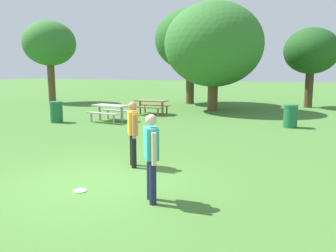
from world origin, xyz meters
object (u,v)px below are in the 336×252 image
Objects in this scene: tree_tall_left at (49,44)px; tree_slender_mid at (311,52)px; person_catcher at (151,152)px; frisbee at (80,191)px; trash_can_beside_table at (56,112)px; tree_broad_center at (191,40)px; picnic_table_far at (151,104)px; person_thrower at (133,130)px; trash_can_further_along at (290,116)px; tree_far_right at (214,45)px; picnic_table_near at (110,109)px.

tree_tall_left is 1.17× the size of tree_slender_mid.
person_catcher reaches higher than frisbee.
trash_can_beside_table is 11.52m from tree_broad_center.
tree_broad_center reaches higher than picnic_table_far.
tree_broad_center is at bearing 104.50° from person_thrower.
person_catcher is 9.84m from trash_can_further_along.
person_thrower is 2.22m from frisbee.
picnic_table_far is 5.01m from tree_far_right.
tree_broad_center is at bearing 132.83° from trash_can_further_along.
tree_broad_center is (-5.46, 17.45, 3.40)m from person_catcher.
trash_can_beside_table is at bearing -104.51° from tree_broad_center.
tree_slender_mid is at bearing 12.43° from tree_tall_left.
tree_far_right is (-4.59, 4.33, 3.27)m from trash_can_further_along.
person_catcher is 0.96× the size of picnic_table_far.
tree_broad_center is (-7.21, 7.78, 3.86)m from trash_can_further_along.
picnic_table_near is 0.30× the size of tree_far_right.
person_catcher is at bearing -100.25° from trash_can_further_along.
frisbee is 9.66m from trash_can_beside_table.
trash_can_beside_table is 10.30m from trash_can_further_along.
tree_broad_center is 1.05× the size of tree_far_right.
trash_can_further_along is (7.80, 1.53, -0.08)m from picnic_table_near.
tree_slender_mid is at bearing 4.65° from tree_broad_center.
trash_can_further_along is (3.31, 9.75, 0.47)m from frisbee.
tree_broad_center reaches higher than tree_far_right.
picnic_table_far is at bearing 115.93° from person_catcher.
trash_can_further_along reaches higher than picnic_table_near.
frisbee is 14.62m from tree_far_right.
tree_tall_left is 17.55m from tree_slender_mid.
tree_tall_left is (-14.90, 14.30, 3.20)m from person_catcher.
trash_can_further_along is (7.15, -1.44, -0.08)m from picnic_table_far.
tree_far_right is (-1.28, 14.07, 3.74)m from frisbee.
trash_can_further_along is at bearing -93.25° from tree_slender_mid.
person_thrower is at bearing -53.41° from picnic_table_near.
person_thrower and person_catcher have the same top height.
tree_slender_mid is (5.07, 4.08, -0.29)m from tree_far_right.
picnic_table_far is 7.30m from trash_can_further_along.
picnic_table_far is 1.78× the size of trash_can_beside_table.
frisbee is 0.04× the size of tree_tall_left.
picnic_table_far is 0.30× the size of tree_tall_left.
tree_slender_mid is (17.13, 3.78, -0.68)m from tree_tall_left.
tree_slender_mid is (3.79, 18.15, 3.45)m from frisbee.
person_thrower is at bearing 126.79° from person_catcher.
picnic_table_near is 3.04m from picnic_table_far.
person_catcher is 0.33× the size of tree_slender_mid.
tree_slender_mid reaches higher than person_catcher.
picnic_table_near is 1.95× the size of trash_can_further_along.
picnic_table_far is at bearing -137.61° from tree_slender_mid.
frisbee is at bearing -71.06° from picnic_table_far.
person_catcher is at bearing -97.02° from tree_slender_mid.
frisbee is (-1.56, -0.08, -0.93)m from person_catcher.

